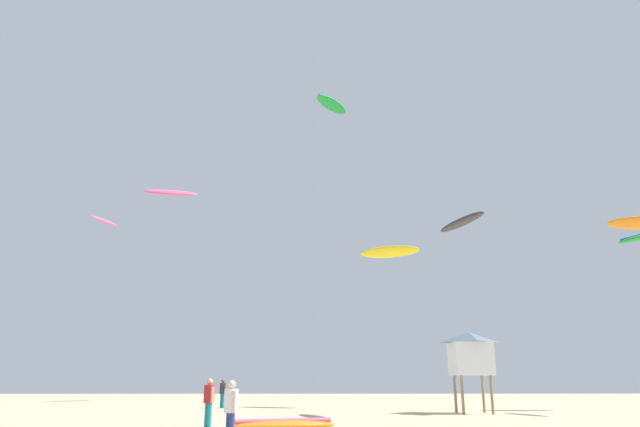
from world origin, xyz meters
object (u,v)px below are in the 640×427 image
at_px(kite_aloft_6, 105,221).
at_px(person_left, 209,399).
at_px(person_midground, 223,391).
at_px(kite_grounded_near, 284,426).
at_px(kite_aloft_5, 171,193).
at_px(kite_aloft_1, 390,252).
at_px(person_foreground, 231,407).
at_px(kite_aloft_2, 332,104).
at_px(lifeguard_tower, 470,353).
at_px(kite_aloft_3, 461,222).

bearing_deg(kite_aloft_6, person_left, -58.75).
height_order(person_midground, kite_aloft_6, kite_aloft_6).
height_order(kite_grounded_near, kite_aloft_5, kite_aloft_5).
bearing_deg(kite_grounded_near, kite_aloft_1, 69.87).
xyz_separation_m(person_foreground, person_left, (-1.61, 5.84, 0.03)).
relative_size(person_foreground, kite_aloft_5, 0.42).
bearing_deg(person_foreground, person_left, -106.26).
bearing_deg(kite_aloft_2, lifeguard_tower, -68.77).
relative_size(lifeguard_tower, kite_aloft_1, 0.98).
height_order(kite_aloft_1, kite_aloft_2, kite_aloft_2).
bearing_deg(kite_aloft_3, kite_aloft_1, 106.29).
bearing_deg(kite_aloft_5, person_left, -69.33).
height_order(person_midground, kite_aloft_5, kite_aloft_5).
distance_m(person_midground, lifeguard_tower, 15.31).
bearing_deg(kite_grounded_near, kite_aloft_3, 42.71).
bearing_deg(kite_aloft_2, kite_grounded_near, -95.67).
xyz_separation_m(kite_aloft_2, kite_aloft_5, (-12.17, -8.48, -11.58)).
bearing_deg(kite_grounded_near, person_midground, 105.48).
xyz_separation_m(person_midground, kite_grounded_near, (4.55, -16.43, -0.79)).
distance_m(kite_aloft_3, kite_aloft_5, 21.93).
relative_size(kite_aloft_2, kite_aloft_5, 1.05).
relative_size(person_midground, kite_aloft_6, 0.56).
relative_size(kite_aloft_1, kite_aloft_3, 1.01).
xyz_separation_m(person_midground, kite_aloft_5, (-4.87, 2.74, 13.84)).
height_order(person_left, kite_aloft_1, kite_aloft_1).
bearing_deg(person_left, kite_grounded_near, 107.68).
bearing_deg(person_midground, kite_aloft_1, -43.65).
bearing_deg(kite_aloft_3, kite_aloft_5, 148.74).
distance_m(person_left, kite_grounded_near, 3.56).
height_order(person_foreground, lifeguard_tower, lifeguard_tower).
bearing_deg(person_foreground, lifeguard_tower, -158.25).
xyz_separation_m(kite_aloft_3, kite_aloft_5, (-18.21, 11.05, 5.20)).
bearing_deg(person_midground, kite_aloft_3, -78.32).
relative_size(kite_aloft_1, kite_aloft_2, 1.00).
distance_m(person_foreground, kite_aloft_3, 17.94).
height_order(kite_aloft_3, kite_aloft_6, kite_aloft_6).
bearing_deg(kite_aloft_6, kite_aloft_5, -25.75).
bearing_deg(kite_aloft_2, kite_aloft_6, -162.01).
distance_m(person_midground, kite_aloft_2, 28.72).
bearing_deg(kite_aloft_3, person_foreground, -129.89).
height_order(kite_aloft_1, kite_aloft_5, kite_aloft_5).
distance_m(lifeguard_tower, kite_aloft_3, 7.03).
xyz_separation_m(lifeguard_tower, kite_aloft_3, (-0.62, -2.38, 6.58)).
relative_size(person_midground, kite_aloft_5, 0.42).
bearing_deg(lifeguard_tower, person_foreground, -126.56).
distance_m(person_foreground, lifeguard_tower, 18.09).
height_order(kite_aloft_2, kite_aloft_6, kite_aloft_2).
relative_size(kite_grounded_near, kite_aloft_1, 0.89).
bearing_deg(lifeguard_tower, kite_aloft_2, 111.23).
bearing_deg(kite_aloft_5, lifeguard_tower, -24.74).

